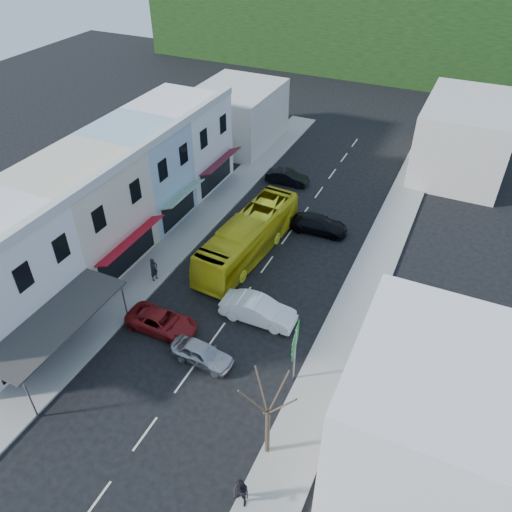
{
  "coord_description": "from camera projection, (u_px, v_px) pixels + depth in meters",
  "views": [
    {
      "loc": [
        11.8,
        -19.38,
        23.63
      ],
      "look_at": [
        0.0,
        6.0,
        2.2
      ],
      "focal_mm": 35.0,
      "sensor_mm": 36.0,
      "label": 1
    }
  ],
  "objects": [
    {
      "name": "distant_block_right",
      "position": [
        464.0,
        137.0,
        48.06
      ],
      "size": [
        8.0,
        12.0,
        7.0
      ],
      "primitive_type": "cube",
      "color": "#B7B2A8",
      "rests_on": "ground"
    },
    {
      "name": "direction_sign",
      "position": [
        294.0,
        356.0,
        28.12
      ],
      "size": [
        0.89,
        1.94,
        4.13
      ],
      "primitive_type": null,
      "rotation": [
        0.0,
        0.0,
        0.19
      ],
      "color": "#096117",
      "rests_on": "ground"
    },
    {
      "name": "right_building",
      "position": [
        434.0,
        423.0,
        22.44
      ],
      "size": [
        8.0,
        9.0,
        8.0
      ],
      "primitive_type": "cube",
      "color": "silver",
      "rests_on": "ground"
    },
    {
      "name": "car_white",
      "position": [
        258.0,
        312.0,
        32.92
      ],
      "size": [
        4.45,
        1.93,
        1.4
      ],
      "primitive_type": "imported",
      "rotation": [
        0.0,
        0.0,
        1.6
      ],
      "color": "white",
      "rests_on": "ground"
    },
    {
      "name": "bus",
      "position": [
        248.0,
        238.0,
        38.15
      ],
      "size": [
        3.36,
        11.75,
        3.1
      ],
      "primitive_type": "imported",
      "rotation": [
        0.0,
        0.0,
        -0.07
      ],
      "color": "yellow",
      "rests_on": "ground"
    },
    {
      "name": "pedestrian_left",
      "position": [
        154.0,
        270.0,
        35.9
      ],
      "size": [
        0.5,
        0.66,
        1.7
      ],
      "primitive_type": "imported",
      "rotation": [
        0.0,
        0.0,
        1.4
      ],
      "color": "black",
      "rests_on": "sidewalk_left"
    },
    {
      "name": "sidewalk_right",
      "position": [
        370.0,
        275.0,
        36.92
      ],
      "size": [
        3.0,
        52.0,
        0.15
      ],
      "primitive_type": "cube",
      "color": "gray",
      "rests_on": "ground"
    },
    {
      "name": "car_black_far",
      "position": [
        287.0,
        177.0,
        47.61
      ],
      "size": [
        4.49,
        2.02,
        1.4
      ],
      "primitive_type": "imported",
      "rotation": [
        0.0,
        0.0,
        1.62
      ],
      "color": "black",
      "rests_on": "ground"
    },
    {
      "name": "car_silver",
      "position": [
        202.0,
        353.0,
        30.06
      ],
      "size": [
        4.51,
        2.08,
        1.4
      ],
      "primitive_type": "imported",
      "rotation": [
        0.0,
        0.0,
        1.51
      ],
      "color": "#B0B0B5",
      "rests_on": "ground"
    },
    {
      "name": "traffic_signal",
      "position": [
        414.0,
        144.0,
        49.89
      ],
      "size": [
        0.76,
        1.04,
        4.43
      ],
      "primitive_type": null,
      "rotation": [
        0.0,
        0.0,
        3.32
      ],
      "color": "black",
      "rests_on": "ground"
    },
    {
      "name": "hillside",
      "position": [
        411.0,
        15.0,
        75.54
      ],
      "size": [
        80.0,
        26.0,
        14.0
      ],
      "color": "black",
      "rests_on": "ground"
    },
    {
      "name": "sidewalk_left",
      "position": [
        195.0,
        227.0,
        41.94
      ],
      "size": [
        3.0,
        52.0,
        0.15
      ],
      "primitive_type": "cube",
      "color": "gray",
      "rests_on": "ground"
    },
    {
      "name": "car_red",
      "position": [
        162.0,
        321.0,
        32.21
      ],
      "size": [
        4.6,
        1.9,
        1.4
      ],
      "primitive_type": "imported",
      "rotation": [
        0.0,
        0.0,
        1.57
      ],
      "color": "maroon",
      "rests_on": "ground"
    },
    {
      "name": "ground",
      "position": [
        217.0,
        334.0,
        32.27
      ],
      "size": [
        120.0,
        120.0,
        0.0
      ],
      "primitive_type": "plane",
      "color": "black",
      "rests_on": "ground"
    },
    {
      "name": "car_black_near",
      "position": [
        318.0,
        224.0,
        41.16
      ],
      "size": [
        4.63,
        2.19,
        1.4
      ],
      "primitive_type": "imported",
      "rotation": [
        0.0,
        0.0,
        1.65
      ],
      "color": "black",
      "rests_on": "ground"
    },
    {
      "name": "distant_block_left",
      "position": [
        237.0,
        115.0,
        53.91
      ],
      "size": [
        8.0,
        10.0,
        6.0
      ],
      "primitive_type": "cube",
      "color": "#B7B2A8",
      "rests_on": "ground"
    },
    {
      "name": "street_tree",
      "position": [
        268.0,
        414.0,
        23.72
      ],
      "size": [
        3.25,
        3.25,
        6.51
      ],
      "primitive_type": null,
      "rotation": [
        0.0,
        0.0,
        -0.32
      ],
      "color": "#3C2F24",
      "rests_on": "ground"
    },
    {
      "name": "shopfront_row",
      "position": [
        101.0,
        202.0,
        37.63
      ],
      "size": [
        8.25,
        30.0,
        8.0
      ],
      "color": "silver",
      "rests_on": "ground"
    },
    {
      "name": "pedestrian_right",
      "position": [
        241.0,
        494.0,
        22.93
      ],
      "size": [
        0.79,
        0.61,
        1.7
      ],
      "primitive_type": "imported",
      "rotation": [
        0.0,
        0.0,
        -0.26
      ],
      "color": "black",
      "rests_on": "sidewalk_right"
    }
  ]
}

